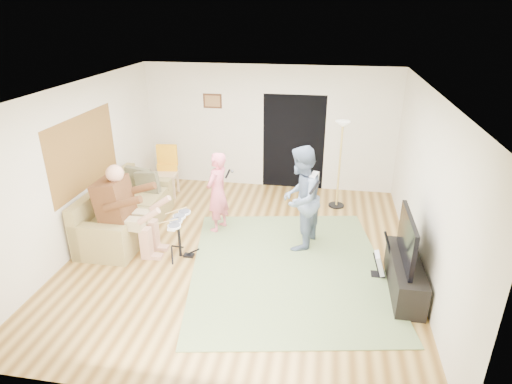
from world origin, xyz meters
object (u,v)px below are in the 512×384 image
Objects in this scene: television at (407,239)px; drum_kit at (179,239)px; torchiere_lamp at (341,149)px; sofa at (123,216)px; guitar_spare at (380,263)px; tv_cabinet at (405,276)px; guitarist at (300,198)px; dining_chair at (167,178)px; singer at (217,192)px.

drum_kit is at bearing 174.14° from television.
torchiere_lamp is 1.60× the size of television.
sofa is 4.32m from torchiere_lamp.
torchiere_lamp is (-0.64, 2.42, 1.00)m from guitar_spare.
sofa is 4.90m from tv_cabinet.
guitarist is 1.00× the size of torchiere_lamp.
dining_chair reaches higher than drum_kit.
drum_kit is 3.52m from tv_cabinet.
guitar_spare is 0.45m from tv_cabinet.
drum_kit is 1.16m from singer.
singer is (1.70, 0.35, 0.44)m from sofa.
television is at bearing -11.94° from sofa.
guitar_spare is at bearing -75.28° from torchiere_lamp.
singer is at bearing 159.54° from guitar_spare.
drum_kit is 0.51× the size of tv_cabinet.
tv_cabinet is (4.59, -2.73, -0.14)m from dining_chair.
sofa is 4.54m from guitar_spare.
sofa is at bearing 153.45° from drum_kit.
sofa is 1.79m from singer.
torchiere_lamp is 3.06m from tv_cabinet.
torchiere_lamp is at bearing 108.20° from television.
dining_chair is at bearing 149.27° from tv_cabinet.
tv_cabinet is at bearing -37.66° from dining_chair.
dining_chair is 5.31m from television.
tv_cabinet is at bearing -5.78° from drum_kit.
television is (0.90, -2.74, -0.38)m from torchiere_lamp.
tv_cabinet is (3.10, -1.36, -0.49)m from singer.
sofa is 2.01× the size of television.
singer is 1.55m from guitarist.
torchiere_lamp is 3.73m from dining_chair.
dining_chair is at bearing 114.60° from drum_kit.
tv_cabinet is at bearing -11.82° from sofa.
torchiere_lamp reaches higher than tv_cabinet.
dining_chair is 0.77× the size of tv_cabinet.
tv_cabinet is (0.31, -0.32, 0.03)m from guitar_spare.
sofa is 1.27× the size of guitarist.
drum_kit is at bearing 174.22° from tv_cabinet.
guitarist is 1.27× the size of tv_cabinet.
dining_chair is at bearing 82.90° from sofa.
guitar_spare is at bearing 88.35° from singer.
guitar_spare is 0.72× the size of dining_chair.
singer is 3.02m from guitar_spare.
tv_cabinet is (1.60, -1.02, -0.64)m from guitarist.
drum_kit is 2.09m from guitarist.
guitarist reaches higher than sofa.
guitar_spare is at bearing 129.83° from television.
television reaches higher than guitar_spare.
torchiere_lamp is 2.91m from television.
singer is 3.34m from television.
singer reaches higher than dining_chair.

